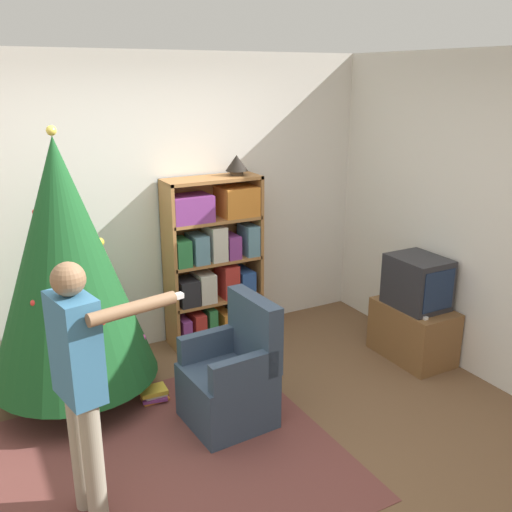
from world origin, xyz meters
name	(u,v)px	position (x,y,z in m)	size (l,w,h in m)	color
ground_plane	(230,452)	(0.00, 0.00, 0.00)	(14.00, 14.00, 0.00)	brown
wall_back	(134,207)	(0.00, 1.86, 1.30)	(8.00, 0.10, 2.60)	silver
wall_right	(493,222)	(2.31, 0.00, 1.30)	(0.10, 8.00, 2.60)	silver
area_rug	(168,461)	(-0.39, 0.11, 0.00)	(2.17, 2.00, 0.01)	brown
bookshelf	(214,261)	(0.65, 1.62, 0.77)	(0.88, 0.32, 1.54)	#A8703D
tv_stand	(413,332)	(2.02, 0.45, 0.24)	(0.44, 0.70, 0.49)	brown
television	(418,282)	(2.02, 0.45, 0.71)	(0.39, 0.49, 0.44)	#28282D
game_remote	(422,316)	(1.88, 0.24, 0.50)	(0.04, 0.12, 0.02)	white
christmas_tree	(65,263)	(-0.73, 1.15, 1.11)	(1.22, 1.22, 2.08)	#4C3323
armchair	(232,380)	(0.19, 0.34, 0.32)	(0.60, 0.59, 0.92)	#334256
standing_person	(80,375)	(-0.93, -0.12, 0.90)	(0.69, 0.46, 1.52)	#9E937F
table_lamp	(237,164)	(0.89, 1.63, 1.65)	(0.20, 0.20, 0.18)	#473828
book_pile_near_tree	(154,394)	(-0.23, 0.85, 0.05)	(0.22, 0.18, 0.10)	orange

